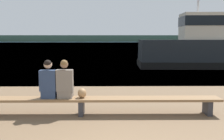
% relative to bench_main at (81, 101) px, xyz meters
% --- Properties ---
extents(water_surface, '(240.00, 240.00, 0.00)m').
position_rel_bench_main_xyz_m(water_surface, '(0.78, 123.89, -0.37)').
color(water_surface, teal).
rests_on(water_surface, ground).
extents(far_shoreline, '(600.00, 12.00, 5.05)m').
position_rel_bench_main_xyz_m(far_shoreline, '(0.78, 196.21, 2.16)').
color(far_shoreline, '#2D3D2D').
rests_on(far_shoreline, ground).
extents(bench_main, '(7.14, 0.49, 0.44)m').
position_rel_bench_main_xyz_m(bench_main, '(0.00, 0.00, 0.00)').
color(bench_main, brown).
rests_on(bench_main, ground).
extents(person_left, '(0.42, 0.39, 0.98)m').
position_rel_bench_main_xyz_m(person_left, '(-0.83, 0.00, 0.50)').
color(person_left, navy).
rests_on(person_left, bench_main).
extents(person_right, '(0.42, 0.39, 0.99)m').
position_rel_bench_main_xyz_m(person_right, '(-0.42, 0.00, 0.50)').
color(person_right, '#70665B').
rests_on(person_right, bench_main).
extents(shopping_bag, '(0.22, 0.24, 0.25)m').
position_rel_bench_main_xyz_m(shopping_bag, '(0.02, 0.01, 0.20)').
color(shopping_bag, '#9E754C').
rests_on(shopping_bag, bench_main).
extents(tugboat_red, '(7.87, 3.50, 6.43)m').
position_rel_bench_main_xyz_m(tugboat_red, '(6.75, 11.06, 0.82)').
color(tugboat_red, black).
rests_on(tugboat_red, water_surface).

